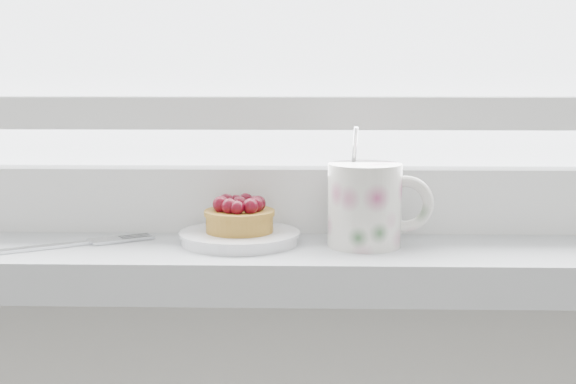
{
  "coord_description": "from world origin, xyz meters",
  "views": [
    {
      "loc": [
        0.05,
        1.09,
        1.12
      ],
      "look_at": [
        0.03,
        1.88,
        1.0
      ],
      "focal_mm": 50.0,
      "sensor_mm": 36.0,
      "label": 1
    }
  ],
  "objects_px": {
    "saucer": "(240,237)",
    "raspberry_tart": "(239,215)",
    "fork": "(52,246)",
    "floral_mug": "(367,203)"
  },
  "relations": [
    {
      "from": "raspberry_tart",
      "to": "saucer",
      "type": "bearing_deg",
      "value": 25.75
    },
    {
      "from": "raspberry_tart",
      "to": "fork",
      "type": "bearing_deg",
      "value": -171.14
    },
    {
      "from": "saucer",
      "to": "fork",
      "type": "relative_size",
      "value": 0.66
    },
    {
      "from": "raspberry_tart",
      "to": "floral_mug",
      "type": "relative_size",
      "value": 0.6
    },
    {
      "from": "floral_mug",
      "to": "fork",
      "type": "distance_m",
      "value": 0.32
    },
    {
      "from": "saucer",
      "to": "floral_mug",
      "type": "relative_size",
      "value": 1.03
    },
    {
      "from": "fork",
      "to": "raspberry_tart",
      "type": "bearing_deg",
      "value": 8.86
    },
    {
      "from": "saucer",
      "to": "floral_mug",
      "type": "distance_m",
      "value": 0.14
    },
    {
      "from": "saucer",
      "to": "fork",
      "type": "xyz_separation_m",
      "value": [
        -0.19,
        -0.03,
        -0.0
      ]
    },
    {
      "from": "saucer",
      "to": "raspberry_tart",
      "type": "distance_m",
      "value": 0.02
    }
  ]
}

